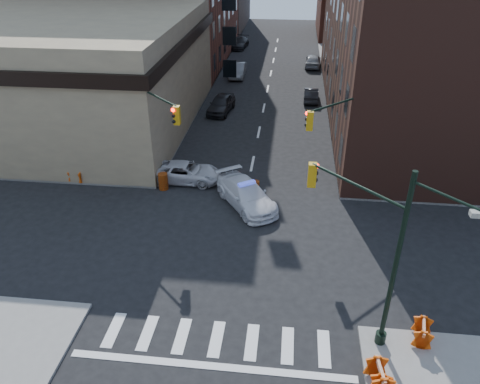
% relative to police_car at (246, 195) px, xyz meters
% --- Properties ---
extents(ground, '(140.00, 140.00, 0.00)m').
position_rel_police_car_xyz_m(ground, '(-0.15, -4.15, -0.77)').
color(ground, black).
rests_on(ground, ground).
extents(sidewalk_nw, '(34.00, 54.50, 0.15)m').
position_rel_police_car_xyz_m(sidewalk_nw, '(-23.15, 28.60, -0.69)').
color(sidewalk_nw, gray).
rests_on(sidewalk_nw, ground).
extents(sidewalk_ne, '(34.00, 54.50, 0.15)m').
position_rel_police_car_xyz_m(sidewalk_ne, '(22.85, 28.60, -0.69)').
color(sidewalk_ne, gray).
rests_on(sidewalk_ne, ground).
extents(bank_building, '(22.00, 22.00, 9.00)m').
position_rel_police_car_xyz_m(bank_building, '(-17.15, 12.35, 3.73)').
color(bank_building, '#9D8B67').
rests_on(bank_building, ground).
extents(commercial_row_ne, '(14.00, 34.00, 14.00)m').
position_rel_police_car_xyz_m(commercial_row_ne, '(12.85, 18.35, 6.23)').
color(commercial_row_ne, '#49271D').
rests_on(commercial_row_ne, ground).
extents(signal_pole_se, '(5.40, 5.27, 8.00)m').
position_rel_police_car_xyz_m(signal_pole_se, '(5.89, -9.67, 3.85)').
color(signal_pole_se, black).
rests_on(signal_pole_se, sidewalk_se).
extents(signal_pole_nw, '(3.58, 3.67, 8.00)m').
position_rel_police_car_xyz_m(signal_pole_nw, '(-6.00, 1.19, 3.57)').
color(signal_pole_nw, black).
rests_on(signal_pole_nw, sidewalk_nw).
extents(signal_pole_ne, '(3.67, 3.58, 8.00)m').
position_rel_police_car_xyz_m(signal_pole_ne, '(5.69, 1.20, 3.57)').
color(signal_pole_ne, black).
rests_on(signal_pole_ne, sidewalk_ne).
extents(tree_ne_near, '(3.00, 3.00, 4.85)m').
position_rel_police_car_xyz_m(tree_ne_near, '(7.35, 21.85, 2.72)').
color(tree_ne_near, black).
rests_on(tree_ne_near, sidewalk_ne).
extents(tree_ne_far, '(3.00, 3.00, 4.85)m').
position_rel_police_car_xyz_m(tree_ne_far, '(7.35, 29.85, 2.72)').
color(tree_ne_far, black).
rests_on(tree_ne_far, sidewalk_ne).
extents(police_car, '(4.74, 5.60, 1.54)m').
position_rel_police_car_xyz_m(police_car, '(0.00, 0.00, 0.00)').
color(police_car, white).
rests_on(police_car, ground).
extents(pickup, '(4.87, 2.35, 1.34)m').
position_rel_police_car_xyz_m(pickup, '(-4.42, 2.70, -0.10)').
color(pickup, silver).
rests_on(pickup, ground).
extents(parked_car_wnear, '(2.44, 4.84, 1.58)m').
position_rel_police_car_xyz_m(parked_car_wnear, '(-4.02, 16.32, 0.02)').
color(parked_car_wnear, black).
rests_on(parked_car_wnear, ground).
extents(parked_car_wfar, '(1.64, 4.61, 1.52)m').
position_rel_police_car_xyz_m(parked_car_wfar, '(-3.86, 28.01, -0.01)').
color(parked_car_wfar, gray).
rests_on(parked_car_wfar, ground).
extents(parked_car_wdeep, '(2.54, 5.16, 1.44)m').
position_rel_police_car_xyz_m(parked_car_wdeep, '(-5.29, 42.17, -0.05)').
color(parked_car_wdeep, black).
rests_on(parked_car_wdeep, ground).
extents(parked_car_enear, '(1.43, 3.94, 1.29)m').
position_rel_police_car_xyz_m(parked_car_enear, '(4.33, 20.54, -0.12)').
color(parked_car_enear, black).
rests_on(parked_car_enear, ground).
extents(parked_car_efar, '(2.07, 4.63, 1.54)m').
position_rel_police_car_xyz_m(parked_car_efar, '(4.79, 33.30, 0.00)').
color(parked_car_efar, gray).
rests_on(parked_car_efar, ground).
extents(pedestrian_a, '(0.81, 0.76, 1.86)m').
position_rel_police_car_xyz_m(pedestrian_a, '(-8.83, 4.76, 0.31)').
color(pedestrian_a, black).
rests_on(pedestrian_a, sidewalk_nw).
extents(pedestrian_b, '(1.17, 1.12, 1.91)m').
position_rel_police_car_xyz_m(pedestrian_b, '(-11.84, 1.85, 0.34)').
color(pedestrian_b, black).
rests_on(pedestrian_b, sidewalk_nw).
extents(pedestrian_c, '(0.94, 1.02, 1.68)m').
position_rel_police_car_xyz_m(pedestrian_c, '(-12.34, 4.72, 0.22)').
color(pedestrian_c, black).
rests_on(pedestrian_c, sidewalk_nw).
extents(barrel_road, '(0.66, 0.66, 0.94)m').
position_rel_police_car_xyz_m(barrel_road, '(0.43, 1.44, -0.30)').
color(barrel_road, '#E7490A').
rests_on(barrel_road, ground).
extents(barrel_bank, '(0.81, 0.81, 1.12)m').
position_rel_police_car_xyz_m(barrel_bank, '(-5.65, 1.45, -0.21)').
color(barrel_bank, '#BE4708').
rests_on(barrel_bank, ground).
extents(barricade_se_a, '(0.83, 1.29, 0.89)m').
position_rel_police_car_xyz_m(barricade_se_a, '(8.35, -10.17, -0.17)').
color(barricade_se_a, red).
rests_on(barricade_se_a, sidewalk_se).
extents(barricade_se_c, '(0.79, 1.37, 0.98)m').
position_rel_police_car_xyz_m(barricade_se_c, '(6.25, -12.65, -0.13)').
color(barricade_se_c, '#D35109').
rests_on(barricade_se_c, sidewalk_se).
extents(barricade_nw_a, '(1.11, 0.62, 0.81)m').
position_rel_police_car_xyz_m(barricade_nw_a, '(-9.65, 2.24, -0.22)').
color(barricade_nw_a, red).
rests_on(barricade_nw_a, sidewalk_nw).
extents(barricade_nw_b, '(1.17, 0.74, 0.82)m').
position_rel_police_car_xyz_m(barricade_nw_b, '(-11.63, 1.55, -0.21)').
color(barricade_nw_b, red).
rests_on(barricade_nw_b, sidewalk_nw).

